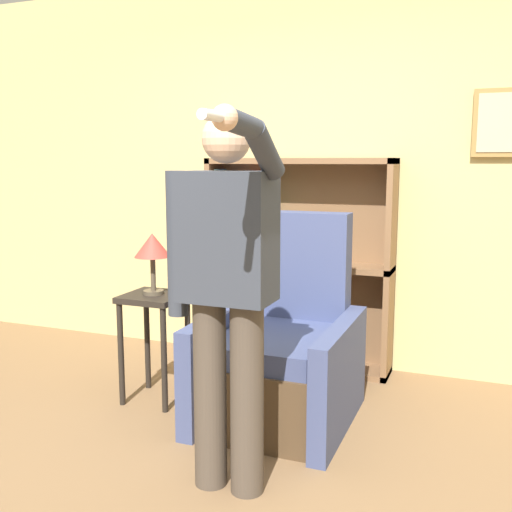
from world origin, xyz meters
The scene contains 7 objects.
ground_plane centered at (0.00, 0.00, 0.00)m, with size 14.00×14.00×0.00m, color brown.
wall_back centered at (0.01, 2.03, 1.40)m, with size 8.00×0.11×2.80m.
bookcase centered at (-0.30, 1.87, 0.71)m, with size 1.34×0.28×1.50m.
armchair centered at (0.06, 0.98, 0.35)m, with size 0.82×0.93×1.18m.
person_standing centered at (0.09, 0.13, 0.96)m, with size 0.55×0.78×1.68m.
side_table centered at (-0.76, 0.92, 0.52)m, with size 0.36×0.36×0.68m.
table_lamp centered at (-0.76, 0.92, 0.96)m, with size 0.22×0.22×0.38m.
Camera 1 is at (1.14, -2.19, 1.48)m, focal length 42.00 mm.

